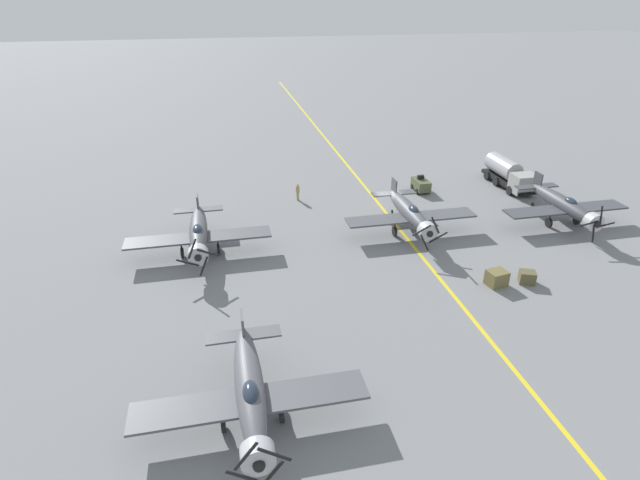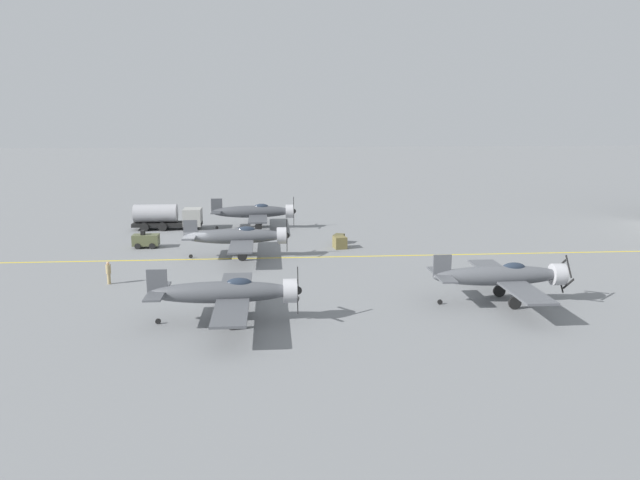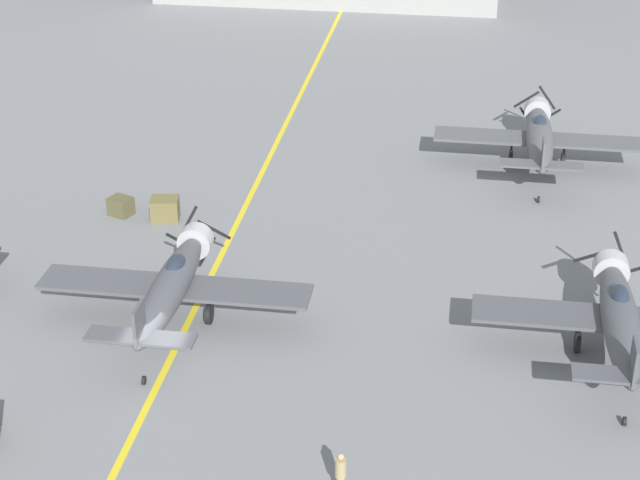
# 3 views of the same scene
# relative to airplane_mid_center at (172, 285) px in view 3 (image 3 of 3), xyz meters

# --- Properties ---
(ground_plane) EXTENTS (400.00, 400.00, 0.00)m
(ground_plane) POSITION_rel_airplane_mid_center_xyz_m (0.54, -4.24, -2.01)
(ground_plane) COLOR slate
(taxiway_stripe) EXTENTS (0.30, 160.00, 0.01)m
(taxiway_stripe) POSITION_rel_airplane_mid_center_xyz_m (0.54, -4.24, -2.01)
(taxiway_stripe) COLOR yellow
(taxiway_stripe) RESTS_ON ground
(airplane_mid_center) EXTENTS (12.00, 9.98, 3.65)m
(airplane_mid_center) POSITION_rel_airplane_mid_center_xyz_m (0.00, 0.00, 0.00)
(airplane_mid_center) COLOR #4E5056
(airplane_mid_center) RESTS_ON ground
(airplane_far_right) EXTENTS (12.00, 9.98, 3.65)m
(airplane_far_right) POSITION_rel_airplane_mid_center_xyz_m (16.20, 19.60, 0.00)
(airplane_far_right) COLOR #53565B
(airplane_far_right) RESTS_ON ground
(airplane_mid_right) EXTENTS (12.00, 9.98, 3.68)m
(airplane_mid_right) POSITION_rel_airplane_mid_center_xyz_m (18.89, 0.19, 0.00)
(airplane_mid_right) COLOR #4C4F54
(airplane_mid_right) RESTS_ON ground
(ground_crew_walking) EXTENTS (0.40, 0.40, 1.84)m
(ground_crew_walking) POSITION_rel_airplane_mid_center_xyz_m (8.73, -9.98, -1.01)
(ground_crew_walking) COLOR tan
(ground_crew_walking) RESTS_ON ground
(supply_crate_by_tanker) EXTENTS (1.62, 1.42, 1.20)m
(supply_crate_by_tanker) POSITION_rel_airplane_mid_center_xyz_m (-3.27, 9.99, -1.41)
(supply_crate_by_tanker) COLOR brown
(supply_crate_by_tanker) RESTS_ON ground
(supply_crate_mid_lane) EXTENTS (1.45, 1.34, 0.97)m
(supply_crate_mid_lane) POSITION_rel_airplane_mid_center_xyz_m (-5.75, 10.18, -1.53)
(supply_crate_mid_lane) COLOR brown
(supply_crate_mid_lane) RESTS_ON ground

